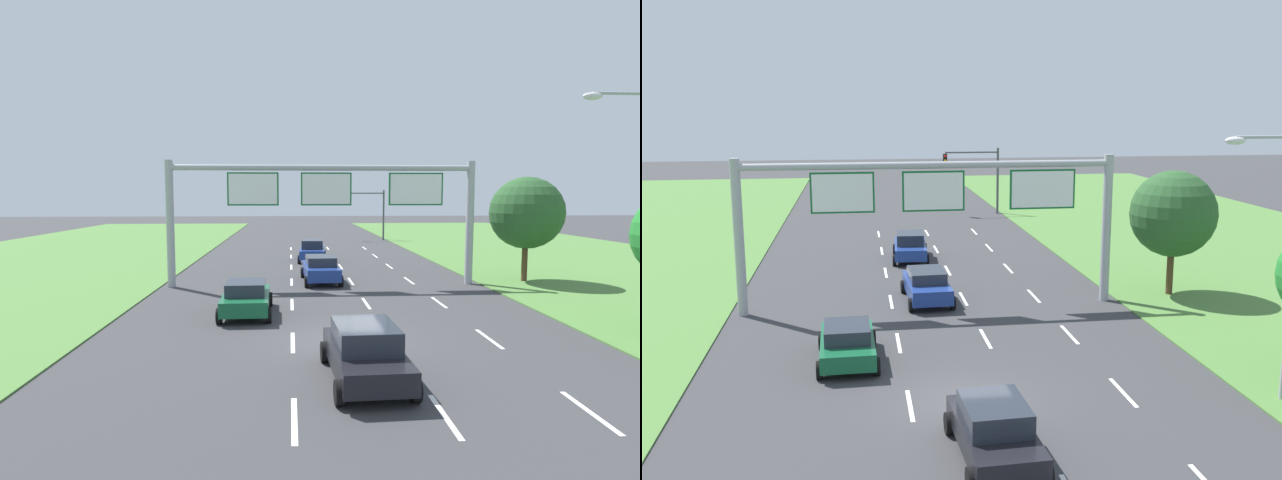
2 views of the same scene
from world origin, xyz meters
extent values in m
plane|color=#38383A|center=(0.00, 0.00, 0.00)|extent=(200.00, 200.00, 0.00)
cube|color=white|center=(-1.75, -6.00, 0.00)|extent=(0.14, 2.40, 0.01)
cube|color=white|center=(-1.75, 0.00, 0.00)|extent=(0.14, 2.40, 0.01)
cube|color=white|center=(-1.75, 6.00, 0.00)|extent=(0.14, 2.40, 0.01)
cube|color=white|center=(-1.75, 12.00, 0.00)|extent=(0.14, 2.40, 0.01)
cube|color=white|center=(-1.75, 18.00, 0.00)|extent=(0.14, 2.40, 0.01)
cube|color=white|center=(-1.75, 24.00, 0.00)|extent=(0.14, 2.40, 0.01)
cube|color=white|center=(-1.75, 30.00, 0.00)|extent=(0.14, 2.40, 0.01)
cube|color=white|center=(1.75, -6.00, 0.00)|extent=(0.14, 2.40, 0.01)
cube|color=white|center=(1.75, 0.00, 0.00)|extent=(0.14, 2.40, 0.01)
cube|color=white|center=(1.75, 6.00, 0.00)|extent=(0.14, 2.40, 0.01)
cube|color=white|center=(1.75, 12.00, 0.00)|extent=(0.14, 2.40, 0.01)
cube|color=white|center=(1.75, 18.00, 0.00)|extent=(0.14, 2.40, 0.01)
cube|color=white|center=(1.75, 24.00, 0.00)|extent=(0.14, 2.40, 0.01)
cube|color=white|center=(1.75, 30.00, 0.00)|extent=(0.14, 2.40, 0.01)
cube|color=white|center=(5.25, -6.00, 0.00)|extent=(0.14, 2.40, 0.01)
cube|color=white|center=(5.25, 0.00, 0.00)|extent=(0.14, 2.40, 0.01)
cube|color=white|center=(5.25, 6.00, 0.00)|extent=(0.14, 2.40, 0.01)
cube|color=white|center=(5.25, 12.00, 0.00)|extent=(0.14, 2.40, 0.01)
cube|color=white|center=(5.25, 18.00, 0.00)|extent=(0.14, 2.40, 0.01)
cube|color=white|center=(5.25, 24.00, 0.00)|extent=(0.14, 2.40, 0.01)
cube|color=white|center=(5.25, 30.00, 0.00)|extent=(0.14, 2.40, 0.01)
cube|color=#145633|center=(-3.71, 4.19, 0.63)|extent=(2.02, 4.17, 0.61)
cube|color=#232833|center=(-3.71, 4.05, 1.20)|extent=(1.67, 2.08, 0.53)
cylinder|color=black|center=(-4.73, 5.68, 0.32)|extent=(0.23, 0.64, 0.64)
cylinder|color=black|center=(-2.76, 5.72, 0.32)|extent=(0.23, 0.64, 0.64)
cylinder|color=black|center=(-4.66, 2.65, 0.32)|extent=(0.23, 0.64, 0.64)
cylinder|color=black|center=(-2.69, 2.69, 0.32)|extent=(0.23, 0.64, 0.64)
cube|color=black|center=(0.23, -3.65, 0.63)|extent=(2.05, 4.36, 0.62)
cube|color=#232833|center=(0.23, -3.64, 1.26)|extent=(1.74, 2.24, 0.64)
cylinder|color=black|center=(-0.79, -2.10, 0.32)|extent=(0.25, 0.65, 0.64)
cylinder|color=black|center=(1.11, -2.01, 0.32)|extent=(0.25, 0.65, 0.64)
cylinder|color=black|center=(-0.65, -5.28, 0.32)|extent=(0.25, 0.65, 0.64)
cylinder|color=black|center=(1.26, -5.19, 0.32)|extent=(0.25, 0.65, 0.64)
cube|color=navy|center=(-0.04, 11.90, 0.67)|extent=(2.06, 4.52, 0.69)
cube|color=#232833|center=(-0.04, 11.91, 1.27)|extent=(1.74, 2.31, 0.52)
cylinder|color=black|center=(-1.06, 13.53, 0.32)|extent=(0.25, 0.65, 0.64)
cylinder|color=black|center=(0.85, 13.61, 0.32)|extent=(0.25, 0.65, 0.64)
cylinder|color=black|center=(-0.93, 10.19, 0.32)|extent=(0.25, 0.65, 0.64)
cylinder|color=black|center=(0.99, 10.27, 0.32)|extent=(0.25, 0.65, 0.64)
cube|color=navy|center=(-0.12, 21.23, 0.65)|extent=(2.11, 4.54, 0.66)
cube|color=#232833|center=(-0.11, 21.30, 1.31)|extent=(1.72, 2.35, 0.65)
cylinder|color=black|center=(-0.97, 22.95, 0.32)|extent=(0.26, 0.65, 0.64)
cylinder|color=black|center=(0.92, 22.85, 0.32)|extent=(0.26, 0.65, 0.64)
cylinder|color=black|center=(-1.16, 19.62, 0.32)|extent=(0.26, 0.65, 0.64)
cylinder|color=black|center=(0.74, 19.51, 0.32)|extent=(0.26, 0.65, 0.64)
cylinder|color=#9EA0A5|center=(-8.40, 10.79, 3.50)|extent=(0.44, 0.44, 7.00)
cylinder|color=#9EA0A5|center=(8.40, 10.79, 3.50)|extent=(0.44, 0.44, 7.00)
cylinder|color=#9EA0A5|center=(0.00, 10.79, 6.60)|extent=(16.80, 0.32, 0.32)
cube|color=#0C5B28|center=(-3.85, 10.79, 5.43)|extent=(2.82, 0.12, 1.82)
cube|color=white|center=(-3.85, 10.73, 5.43)|extent=(2.66, 0.01, 1.66)
cube|color=#0C5B28|center=(0.20, 10.79, 5.43)|extent=(2.82, 0.12, 1.82)
cube|color=white|center=(0.20, 10.73, 5.43)|extent=(2.66, 0.01, 1.66)
cube|color=#0C5B28|center=(5.25, 10.79, 5.43)|extent=(3.07, 0.12, 1.82)
cube|color=white|center=(5.25, 10.73, 5.43)|extent=(2.91, 0.01, 1.66)
cylinder|color=#47494F|center=(8.65, 38.35, 2.80)|extent=(0.20, 0.20, 5.60)
cylinder|color=#47494F|center=(6.40, 38.35, 5.25)|extent=(4.50, 0.14, 0.14)
cube|color=black|center=(4.15, 38.35, 4.60)|extent=(0.32, 0.36, 1.10)
sphere|color=red|center=(4.15, 38.15, 4.97)|extent=(0.22, 0.22, 0.22)
sphere|color=orange|center=(4.15, 38.15, 4.60)|extent=(0.22, 0.22, 0.22)
sphere|color=green|center=(4.15, 38.15, 4.23)|extent=(0.22, 0.22, 0.22)
cylinder|color=#9EA0A5|center=(8.91, -1.35, 8.35)|extent=(2.20, 0.10, 0.10)
ellipsoid|color=silver|center=(7.81, -1.35, 8.25)|extent=(0.64, 0.32, 0.24)
cylinder|color=#513823|center=(11.91, 11.24, 1.25)|extent=(0.33, 0.33, 2.49)
sphere|color=#285328|center=(11.91, 11.24, 4.06)|extent=(4.19, 4.19, 4.19)
camera|label=1|loc=(-1.82, -16.99, 5.15)|focal=28.00mm
camera|label=2|loc=(-3.21, -20.97, 9.34)|focal=40.00mm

